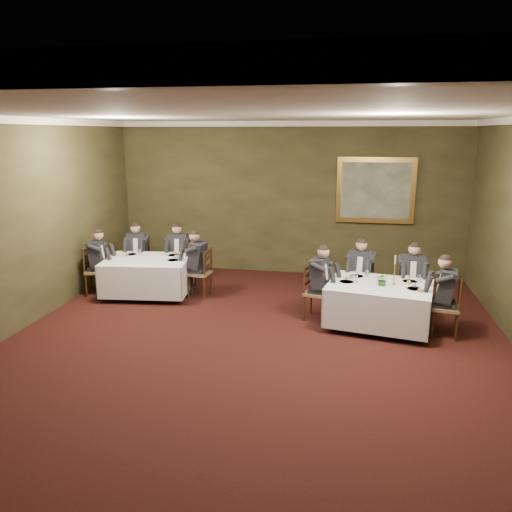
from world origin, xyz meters
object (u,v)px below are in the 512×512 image
(chair_main_endleft, at_px, (317,304))
(diner_main_endleft, at_px, (318,291))
(chair_main_backright, at_px, (410,299))
(chair_sec_endright, at_px, (200,283))
(table_second, at_px, (148,274))
(diner_main_endright, at_px, (446,306))
(centerpiece, at_px, (383,279))
(diner_main_backleft, at_px, (360,282))
(chair_main_backleft, at_px, (360,293))
(chair_main_endright, at_px, (446,319))
(diner_main_backright, at_px, (411,287))
(candlestick, at_px, (394,273))
(diner_sec_endright, at_px, (199,272))
(painting, at_px, (375,190))
(diner_sec_backleft, at_px, (139,260))
(table_main, at_px, (379,302))
(chair_sec_backright, at_px, (180,271))
(diner_sec_backright, at_px, (179,261))
(chair_sec_backleft, at_px, (139,270))
(diner_sec_endleft, at_px, (97,270))
(chair_sec_endleft, at_px, (97,280))

(chair_main_endleft, bearing_deg, diner_main_endleft, 90.00)
(chair_main_backright, height_order, chair_sec_endright, same)
(table_second, height_order, diner_main_endright, diner_main_endright)
(chair_main_backright, distance_m, chair_sec_endright, 4.09)
(centerpiece, bearing_deg, diner_main_backleft, 107.89)
(chair_main_backleft, bearing_deg, chair_main_endright, 152.89)
(chair_main_backleft, relative_size, diner_main_backright, 0.74)
(chair_sec_endright, distance_m, candlestick, 3.89)
(diner_sec_endright, relative_size, painting, 0.78)
(diner_main_backright, xyz_separation_m, diner_sec_backleft, (-5.69, 0.96, 0.00))
(table_main, height_order, chair_sec_endright, chair_sec_endright)
(chair_main_backleft, xyz_separation_m, chair_sec_backright, (-3.89, 0.90, 0.00))
(chair_sec_endright, bearing_deg, diner_main_backright, -87.64)
(chair_main_endright, distance_m, diner_sec_backright, 5.63)
(diner_main_backright, height_order, candlestick, diner_main_backright)
(diner_main_backleft, distance_m, chair_sec_endright, 3.19)
(diner_main_endleft, xyz_separation_m, diner_sec_backright, (-3.13, 1.64, 0.00))
(table_second, xyz_separation_m, diner_main_backright, (5.15, -0.16, 0.06))
(chair_main_backright, height_order, centerpiece, centerpiece)
(diner_main_backleft, xyz_separation_m, diner_sec_endright, (-3.19, 0.11, 0.00))
(candlestick, xyz_separation_m, painting, (-0.22, 3.09, 1.04))
(chair_sec_backleft, xyz_separation_m, chair_sec_backright, (0.91, 0.10, 0.00))
(candlestick, bearing_deg, diner_main_backleft, 120.12)
(diner_main_endleft, xyz_separation_m, chair_sec_backleft, (-4.04, 1.55, -0.23))
(diner_sec_backleft, bearing_deg, table_main, 156.27)
(chair_main_endright, distance_m, centerpiece, 1.20)
(table_main, bearing_deg, chair_main_backright, 52.17)
(diner_main_backleft, height_order, diner_sec_endleft, same)
(chair_sec_backleft, xyz_separation_m, chair_sec_endright, (1.61, -0.70, 0.00))
(chair_main_endright, bearing_deg, candlestick, 84.97)
(table_second, distance_m, chair_main_endright, 5.72)
(chair_sec_endright, relative_size, centerpiece, 4.24)
(diner_main_endleft, bearing_deg, centerpiece, 90.02)
(chair_main_endleft, distance_m, diner_sec_endleft, 4.58)
(chair_main_endright, xyz_separation_m, diner_sec_endright, (-4.55, 1.23, 0.23))
(chair_sec_backleft, relative_size, chair_sec_endleft, 1.00)
(painting, bearing_deg, diner_main_endleft, -109.70)
(table_main, height_order, diner_main_backright, diner_main_backright)
(table_second, height_order, candlestick, candlestick)
(chair_sec_backleft, relative_size, diner_sec_endright, 0.74)
(diner_main_backright, xyz_separation_m, painting, (-0.61, 2.36, 1.48))
(chair_sec_backright, bearing_deg, candlestick, 154.94)
(diner_main_backleft, relative_size, chair_main_endleft, 1.35)
(chair_main_backright, relative_size, diner_sec_endleft, 0.74)
(diner_main_backright, bearing_deg, diner_main_endright, 116.10)
(chair_sec_endright, bearing_deg, chair_main_backright, -87.47)
(diner_main_backleft, distance_m, diner_sec_endleft, 5.30)
(table_main, distance_m, chair_sec_backleft, 5.38)
(table_main, xyz_separation_m, chair_sec_backright, (-4.18, 1.84, -0.17))
(table_main, distance_m, centerpiece, 0.44)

